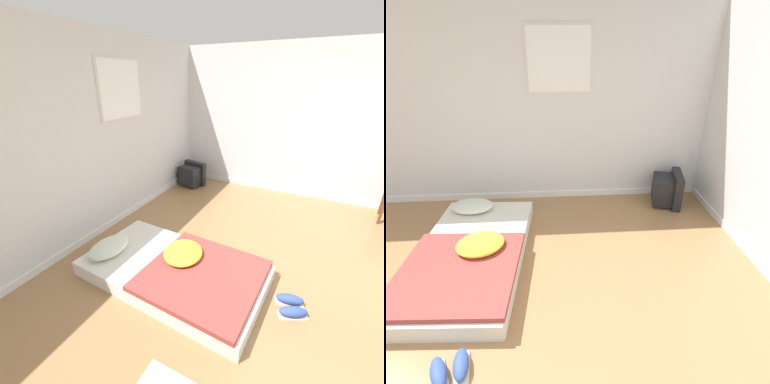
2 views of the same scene
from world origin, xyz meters
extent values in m
cube|color=silver|center=(0.00, 3.00, 1.30)|extent=(7.39, 0.06, 2.60)
cube|color=white|center=(0.00, 2.96, 0.04)|extent=(7.39, 0.02, 0.09)
cube|color=silver|center=(0.49, 2.96, 1.89)|extent=(0.85, 0.01, 0.81)
cube|color=white|center=(0.49, 2.96, 1.89)|extent=(0.78, 0.01, 0.74)
cube|color=silver|center=(-0.52, 1.57, 0.09)|extent=(1.18, 2.01, 0.17)
ellipsoid|color=silver|center=(-0.67, 2.34, 0.24)|extent=(0.54, 0.37, 0.14)
cube|color=#993D38|center=(-0.54, 1.21, 0.20)|extent=(1.16, 1.19, 0.05)
ellipsoid|color=yellow|center=(-0.39, 1.52, 0.26)|extent=(0.57, 0.53, 0.11)
cube|color=black|center=(1.90, 2.66, 0.22)|extent=(0.34, 0.45, 0.38)
cube|color=black|center=(2.08, 2.62, 0.24)|extent=(0.22, 0.51, 0.47)
cube|color=black|center=(2.13, 2.61, 0.25)|extent=(0.10, 0.40, 0.34)
cube|color=silver|center=(-0.46, 0.32, 0.01)|extent=(0.20, 0.28, 0.02)
ellipsoid|color=#334C99|center=(-0.46, 0.32, 0.06)|extent=(0.21, 0.28, 0.09)
cube|color=silver|center=(-0.31, 0.37, 0.01)|extent=(0.15, 0.27, 0.02)
ellipsoid|color=#334C99|center=(-0.31, 0.37, 0.06)|extent=(0.16, 0.28, 0.09)
camera|label=1|loc=(-2.40, 0.36, 2.02)|focal=24.00mm
camera|label=2|loc=(0.43, -1.01, 2.16)|focal=28.00mm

